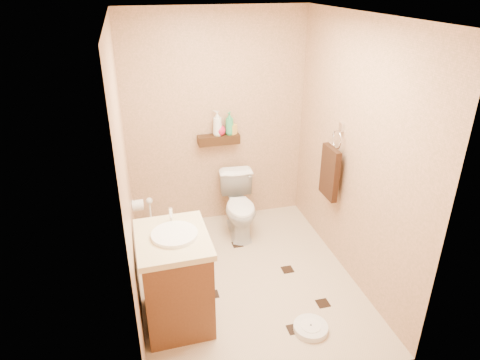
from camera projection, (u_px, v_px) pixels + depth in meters
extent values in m
plane|color=#C4AE90|center=(246.00, 279.00, 4.14)|extent=(2.50, 2.50, 0.00)
cube|color=tan|center=(217.00, 122.00, 4.71)|extent=(2.00, 0.04, 2.40)
cube|color=tan|center=(303.00, 248.00, 2.53)|extent=(2.00, 0.04, 2.40)
cube|color=tan|center=(126.00, 179.00, 3.40)|extent=(0.04, 2.50, 2.40)
cube|color=tan|center=(354.00, 155.00, 3.85)|extent=(0.04, 2.50, 2.40)
cube|color=white|center=(248.00, 15.00, 3.10)|extent=(2.00, 2.50, 0.02)
cube|color=#311C0D|center=(219.00, 139.00, 4.72)|extent=(0.46, 0.14, 0.10)
cube|color=black|center=(213.00, 294.00, 3.94)|extent=(0.11, 0.11, 0.01)
cube|color=black|center=(287.00, 269.00, 4.27)|extent=(0.11, 0.11, 0.01)
cube|color=black|center=(294.00, 329.00, 3.56)|extent=(0.11, 0.11, 0.01)
cube|color=black|center=(179.00, 262.00, 4.38)|extent=(0.11, 0.11, 0.01)
cube|color=black|center=(323.00, 303.00, 3.83)|extent=(0.11, 0.11, 0.01)
cube|color=black|center=(237.00, 244.00, 4.67)|extent=(0.11, 0.11, 0.01)
imported|color=white|center=(240.00, 206.00, 4.76)|extent=(0.43, 0.69, 0.68)
cube|color=brown|center=(176.00, 282.00, 3.51)|extent=(0.53, 0.65, 0.78)
cube|color=beige|center=(172.00, 239.00, 3.32)|extent=(0.58, 0.69, 0.05)
cylinder|color=white|center=(175.00, 235.00, 3.32)|extent=(0.36, 0.36, 0.05)
cylinder|color=silver|center=(171.00, 214.00, 3.48)|extent=(0.03, 0.03, 0.12)
cylinder|color=white|center=(311.00, 328.00, 3.53)|extent=(0.34, 0.34, 0.05)
cylinder|color=white|center=(311.00, 325.00, 3.52)|extent=(0.17, 0.17, 0.01)
cylinder|color=#185D61|center=(152.00, 228.00, 4.87)|extent=(0.10, 0.10, 0.11)
cylinder|color=white|center=(150.00, 213.00, 4.78)|extent=(0.02, 0.02, 0.32)
sphere|color=white|center=(149.00, 201.00, 4.71)|extent=(0.07, 0.07, 0.07)
cube|color=silver|center=(342.00, 127.00, 3.99)|extent=(0.03, 0.06, 0.08)
torus|color=silver|center=(337.00, 139.00, 4.03)|extent=(0.02, 0.19, 0.19)
cube|color=#361F10|center=(330.00, 173.00, 4.17)|extent=(0.06, 0.30, 0.52)
cylinder|color=white|center=(138.00, 205.00, 4.24)|extent=(0.11, 0.11, 0.11)
cylinder|color=silver|center=(133.00, 200.00, 4.20)|extent=(0.04, 0.02, 0.02)
imported|color=silver|center=(217.00, 123.00, 4.64)|extent=(0.15, 0.15, 0.28)
imported|color=yellow|center=(218.00, 129.00, 4.67)|extent=(0.09, 0.09, 0.15)
imported|color=red|center=(220.00, 128.00, 4.67)|extent=(0.17, 0.17, 0.16)
imported|color=#31945B|center=(230.00, 123.00, 4.67)|extent=(0.14, 0.14, 0.25)
imported|color=gold|center=(233.00, 127.00, 4.70)|extent=(0.10, 0.10, 0.16)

